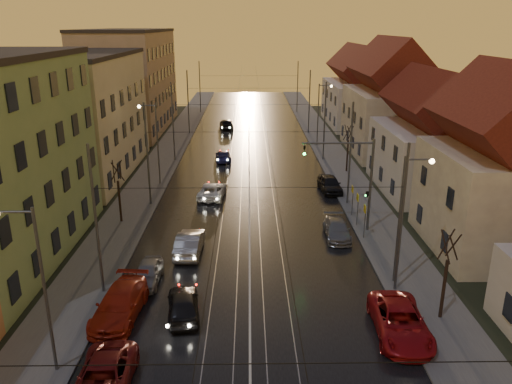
{
  "coord_description": "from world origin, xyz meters",
  "views": [
    {
      "loc": [
        -0.0,
        -17.04,
        15.02
      ],
      "look_at": [
        0.54,
        20.9,
        2.24
      ],
      "focal_mm": 35.0,
      "sensor_mm": 36.0,
      "label": 1
    }
  ],
  "objects_px": {
    "driving_car_3": "(223,156)",
    "street_lamp_1": "(406,208)",
    "street_lamp_3": "(321,109)",
    "parked_right_2": "(330,184)",
    "parked_left_1": "(103,380)",
    "traffic_light_mast": "(358,174)",
    "driving_car_4": "(226,124)",
    "parked_left_2": "(120,304)",
    "street_lamp_2": "(154,136)",
    "driving_car_0": "(183,304)",
    "parked_right_0": "(400,322)",
    "street_lamp_0": "(35,276)",
    "driving_car_1": "(190,243)",
    "parked_right_1": "(337,229)",
    "driving_car_2": "(212,191)",
    "parked_left_3": "(148,273)"
  },
  "relations": [
    {
      "from": "driving_car_3",
      "to": "street_lamp_1",
      "type": "bearing_deg",
      "value": 107.72
    },
    {
      "from": "street_lamp_3",
      "to": "parked_right_2",
      "type": "relative_size",
      "value": 1.81
    },
    {
      "from": "driving_car_3",
      "to": "parked_left_1",
      "type": "relative_size",
      "value": 0.85
    },
    {
      "from": "street_lamp_1",
      "to": "traffic_light_mast",
      "type": "distance_m",
      "value": 8.08
    },
    {
      "from": "driving_car_3",
      "to": "driving_car_4",
      "type": "distance_m",
      "value": 18.53
    },
    {
      "from": "street_lamp_1",
      "to": "parked_left_2",
      "type": "height_order",
      "value": "street_lamp_1"
    },
    {
      "from": "street_lamp_2",
      "to": "parked_left_2",
      "type": "xyz_separation_m",
      "value": [
        2.12,
        -23.52,
        -4.11
      ]
    },
    {
      "from": "driving_car_0",
      "to": "parked_right_0",
      "type": "height_order",
      "value": "parked_right_0"
    },
    {
      "from": "street_lamp_0",
      "to": "driving_car_4",
      "type": "bearing_deg",
      "value": 84.11
    },
    {
      "from": "parked_right_2",
      "to": "driving_car_0",
      "type": "bearing_deg",
      "value": -122.84
    },
    {
      "from": "driving_car_1",
      "to": "driving_car_4",
      "type": "relative_size",
      "value": 1.01
    },
    {
      "from": "street_lamp_3",
      "to": "traffic_light_mast",
      "type": "distance_m",
      "value": 28.03
    },
    {
      "from": "driving_car_0",
      "to": "parked_right_2",
      "type": "xyz_separation_m",
      "value": [
        11.2,
        21.03,
        0.05
      ]
    },
    {
      "from": "parked_right_1",
      "to": "driving_car_1",
      "type": "bearing_deg",
      "value": -165.03
    },
    {
      "from": "driving_car_4",
      "to": "street_lamp_2",
      "type": "bearing_deg",
      "value": 70.59
    },
    {
      "from": "street_lamp_2",
      "to": "parked_right_0",
      "type": "relative_size",
      "value": 1.46
    },
    {
      "from": "driving_car_0",
      "to": "parked_left_1",
      "type": "height_order",
      "value": "driving_car_0"
    },
    {
      "from": "driving_car_3",
      "to": "street_lamp_0",
      "type": "bearing_deg",
      "value": 75.6
    },
    {
      "from": "driving_car_2",
      "to": "parked_right_1",
      "type": "distance_m",
      "value": 13.41
    },
    {
      "from": "parked_right_0",
      "to": "driving_car_1",
      "type": "bearing_deg",
      "value": 142.9
    },
    {
      "from": "street_lamp_3",
      "to": "parked_left_1",
      "type": "bearing_deg",
      "value": -108.69
    },
    {
      "from": "street_lamp_1",
      "to": "parked_left_3",
      "type": "height_order",
      "value": "street_lamp_1"
    },
    {
      "from": "driving_car_4",
      "to": "parked_right_1",
      "type": "relative_size",
      "value": 1.06
    },
    {
      "from": "driving_car_1",
      "to": "driving_car_2",
      "type": "relative_size",
      "value": 0.99
    },
    {
      "from": "parked_right_0",
      "to": "parked_right_1",
      "type": "bearing_deg",
      "value": 97.88
    },
    {
      "from": "street_lamp_2",
      "to": "parked_right_0",
      "type": "bearing_deg",
      "value": -56.63
    },
    {
      "from": "street_lamp_3",
      "to": "driving_car_0",
      "type": "relative_size",
      "value": 1.93
    },
    {
      "from": "parked_left_3",
      "to": "driving_car_4",
      "type": "bearing_deg",
      "value": 87.64
    },
    {
      "from": "street_lamp_2",
      "to": "parked_right_2",
      "type": "relative_size",
      "value": 1.81
    },
    {
      "from": "street_lamp_2",
      "to": "driving_car_3",
      "type": "xyz_separation_m",
      "value": [
        6.13,
        8.89,
        -4.27
      ]
    },
    {
      "from": "traffic_light_mast",
      "to": "parked_left_3",
      "type": "relative_size",
      "value": 1.89
    },
    {
      "from": "driving_car_0",
      "to": "street_lamp_0",
      "type": "bearing_deg",
      "value": 31.7
    },
    {
      "from": "parked_left_1",
      "to": "parked_right_0",
      "type": "distance_m",
      "value": 14.44
    },
    {
      "from": "street_lamp_0",
      "to": "traffic_light_mast",
      "type": "distance_m",
      "value": 23.42
    },
    {
      "from": "street_lamp_0",
      "to": "parked_left_3",
      "type": "height_order",
      "value": "street_lamp_0"
    },
    {
      "from": "parked_left_3",
      "to": "street_lamp_1",
      "type": "bearing_deg",
      "value": 0.16
    },
    {
      "from": "parked_left_2",
      "to": "driving_car_3",
      "type": "bearing_deg",
      "value": 87.18
    },
    {
      "from": "driving_car_3",
      "to": "parked_left_2",
      "type": "height_order",
      "value": "parked_left_2"
    },
    {
      "from": "parked_right_0",
      "to": "street_lamp_0",
      "type": "bearing_deg",
      "value": -168.38
    },
    {
      "from": "street_lamp_0",
      "to": "parked_right_2",
      "type": "relative_size",
      "value": 1.81
    },
    {
      "from": "street_lamp_2",
      "to": "parked_left_2",
      "type": "height_order",
      "value": "street_lamp_2"
    },
    {
      "from": "street_lamp_0",
      "to": "traffic_light_mast",
      "type": "xyz_separation_m",
      "value": [
        17.1,
        16.0,
        -0.29
      ]
    },
    {
      "from": "street_lamp_1",
      "to": "driving_car_2",
      "type": "distance_m",
      "value": 20.75
    },
    {
      "from": "parked_left_3",
      "to": "street_lamp_2",
      "type": "bearing_deg",
      "value": 99.37
    },
    {
      "from": "street_lamp_0",
      "to": "parked_left_1",
      "type": "xyz_separation_m",
      "value": [
        2.84,
        -1.42,
        -4.19
      ]
    },
    {
      "from": "driving_car_0",
      "to": "driving_car_1",
      "type": "xyz_separation_m",
      "value": [
        -0.53,
        7.83,
        0.06
      ]
    },
    {
      "from": "parked_left_2",
      "to": "parked_right_0",
      "type": "relative_size",
      "value": 0.98
    },
    {
      "from": "traffic_light_mast",
      "to": "parked_right_1",
      "type": "height_order",
      "value": "traffic_light_mast"
    },
    {
      "from": "parked_right_0",
      "to": "parked_left_3",
      "type": "bearing_deg",
      "value": 160.56
    },
    {
      "from": "parked_left_3",
      "to": "street_lamp_0",
      "type": "bearing_deg",
      "value": -108.15
    }
  ]
}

